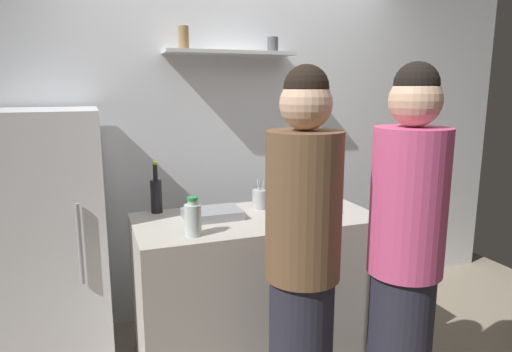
# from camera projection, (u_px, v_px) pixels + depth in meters

# --- Properties ---
(back_wall_assembly) EXTENTS (4.80, 0.32, 2.60)m
(back_wall_assembly) POSITION_uv_depth(u_px,v_px,m) (235.00, 139.00, 3.38)
(back_wall_assembly) COLOR white
(back_wall_assembly) RESTS_ON ground
(refrigerator) EXTENTS (0.63, 0.65, 1.57)m
(refrigerator) POSITION_uv_depth(u_px,v_px,m) (50.00, 242.00, 2.68)
(refrigerator) COLOR white
(refrigerator) RESTS_ON ground
(counter) EXTENTS (1.45, 0.70, 0.92)m
(counter) POSITION_uv_depth(u_px,v_px,m) (256.00, 287.00, 2.82)
(counter) COLOR #B7B2A8
(counter) RESTS_ON ground
(baking_pan) EXTENTS (0.34, 0.24, 0.05)m
(baking_pan) POSITION_uv_depth(u_px,v_px,m) (212.00, 214.00, 2.70)
(baking_pan) COLOR gray
(baking_pan) RESTS_ON counter
(utensil_holder) EXTENTS (0.10, 0.10, 0.19)m
(utensil_holder) POSITION_uv_depth(u_px,v_px,m) (260.00, 199.00, 2.90)
(utensil_holder) COLOR #B2B2B7
(utensil_holder) RESTS_ON counter
(wine_bottle_dark_glass) EXTENTS (0.07, 0.07, 0.32)m
(wine_bottle_dark_glass) POSITION_uv_depth(u_px,v_px,m) (156.00, 194.00, 2.79)
(wine_bottle_dark_glass) COLOR black
(wine_bottle_dark_glass) RESTS_ON counter
(wine_bottle_pale_glass) EXTENTS (0.07, 0.07, 0.31)m
(wine_bottle_pale_glass) POSITION_uv_depth(u_px,v_px,m) (307.00, 201.00, 2.61)
(wine_bottle_pale_glass) COLOR #B2BFB2
(wine_bottle_pale_glass) RESTS_ON counter
(water_bottle_plastic) EXTENTS (0.09, 0.09, 0.21)m
(water_bottle_plastic) POSITION_uv_depth(u_px,v_px,m) (193.00, 219.00, 2.36)
(water_bottle_plastic) COLOR silver
(water_bottle_plastic) RESTS_ON counter
(person_pink_top) EXTENTS (0.34, 0.34, 1.80)m
(person_pink_top) POSITION_uv_depth(u_px,v_px,m) (404.00, 260.00, 2.08)
(person_pink_top) COLOR #262633
(person_pink_top) RESTS_ON ground
(person_brown_jacket) EXTENTS (0.34, 0.34, 1.79)m
(person_brown_jacket) POSITION_uv_depth(u_px,v_px,m) (302.00, 265.00, 2.05)
(person_brown_jacket) COLOR #262633
(person_brown_jacket) RESTS_ON ground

